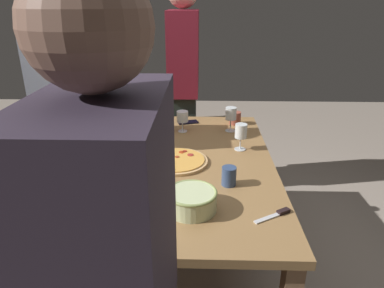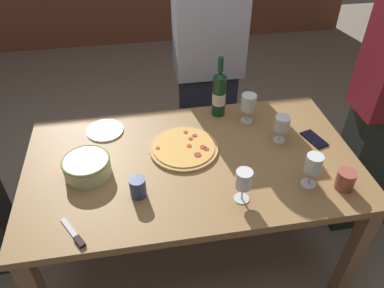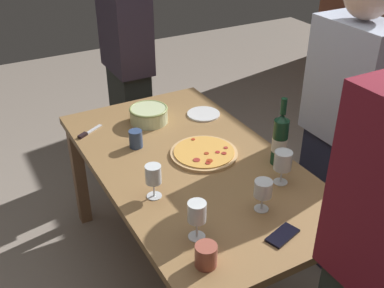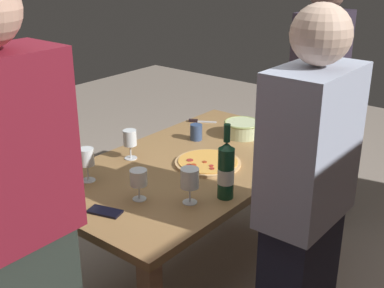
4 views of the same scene
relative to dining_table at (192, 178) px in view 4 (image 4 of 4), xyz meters
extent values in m
plane|color=gray|center=(0.00, 0.00, -0.66)|extent=(8.00, 8.00, 0.00)
cube|color=#997144|center=(0.00, 0.00, 0.07)|extent=(1.60, 0.90, 0.04)
cube|color=#956D4C|center=(-0.74, -0.40, -0.30)|extent=(0.07, 0.07, 0.71)
cube|color=#956D4C|center=(0.74, -0.40, -0.30)|extent=(0.07, 0.07, 0.71)
cube|color=#956D4C|center=(-0.74, 0.40, -0.30)|extent=(0.07, 0.07, 0.71)
cylinder|color=tan|center=(-0.03, 0.08, 0.10)|extent=(0.34, 0.34, 0.02)
cylinder|color=gold|center=(-0.03, 0.08, 0.11)|extent=(0.31, 0.31, 0.01)
cylinder|color=#B2311A|center=(-0.16, 0.09, 0.12)|extent=(0.02, 0.02, 0.00)
cylinder|color=maroon|center=(0.04, 0.16, 0.12)|extent=(0.03, 0.03, 0.00)
cylinder|color=#A2371B|center=(0.00, 0.08, 0.12)|extent=(0.02, 0.02, 0.00)
cylinder|color=#AF3617|center=(0.07, 0.06, 0.12)|extent=(0.03, 0.03, 0.00)
cylinder|color=#A82C1F|center=(0.08, 0.04, 0.12)|extent=(0.03, 0.03, 0.00)
cylinder|color=#A23028|center=(0.00, 0.20, 0.12)|extent=(0.02, 0.02, 0.00)
cylinder|color=#A13028|center=(0.03, 0.01, 0.12)|extent=(0.04, 0.04, 0.00)
cylinder|color=#B32B25|center=(0.02, 0.14, 0.12)|extent=(0.02, 0.02, 0.00)
cylinder|color=beige|center=(-0.49, -0.01, 0.14)|extent=(0.21, 0.21, 0.09)
torus|color=#97A960|center=(-0.49, -0.01, 0.18)|extent=(0.22, 0.22, 0.01)
cylinder|color=#133B23|center=(0.21, 0.36, 0.21)|extent=(0.07, 0.07, 0.24)
cone|color=#133B23|center=(0.21, 0.36, 0.34)|extent=(0.07, 0.07, 0.03)
cylinder|color=#133B23|center=(0.21, 0.36, 0.40)|extent=(0.03, 0.03, 0.08)
cylinder|color=silver|center=(0.21, 0.36, 0.20)|extent=(0.07, 0.07, 0.07)
cylinder|color=white|center=(0.35, 0.27, 0.09)|extent=(0.07, 0.07, 0.00)
cylinder|color=white|center=(0.35, 0.27, 0.13)|extent=(0.01, 0.01, 0.07)
cylinder|color=white|center=(0.35, 0.27, 0.21)|extent=(0.08, 0.08, 0.09)
cylinder|color=white|center=(0.49, -0.25, 0.09)|extent=(0.07, 0.07, 0.00)
cylinder|color=white|center=(0.49, -0.25, 0.14)|extent=(0.01, 0.01, 0.08)
cylinder|color=white|center=(0.49, -0.25, 0.22)|extent=(0.07, 0.07, 0.08)
cylinder|color=maroon|center=(0.49, -0.25, 0.20)|extent=(0.06, 0.06, 0.04)
cylinder|color=white|center=(0.47, 0.08, 0.09)|extent=(0.06, 0.06, 0.00)
cylinder|color=white|center=(0.47, 0.08, 0.13)|extent=(0.01, 0.01, 0.07)
cylinder|color=white|center=(0.47, 0.08, 0.20)|extent=(0.08, 0.08, 0.07)
cylinder|color=white|center=(0.17, -0.28, 0.09)|extent=(0.07, 0.07, 0.00)
cylinder|color=white|center=(0.17, -0.28, 0.13)|extent=(0.01, 0.01, 0.07)
cylinder|color=white|center=(0.17, -0.28, 0.21)|extent=(0.07, 0.07, 0.08)
cylinder|color=maroon|center=(0.17, -0.28, 0.19)|extent=(0.06, 0.06, 0.04)
cylinder|color=#A65241|center=(0.63, -0.29, 0.14)|extent=(0.08, 0.08, 0.09)
cylinder|color=#344A73|center=(-0.27, -0.19, 0.14)|extent=(0.07, 0.07, 0.09)
cylinder|color=white|center=(-0.42, 0.31, 0.10)|extent=(0.19, 0.19, 0.01)
cube|color=black|center=(0.65, 0.05, 0.10)|extent=(0.11, 0.16, 0.01)
cube|color=silver|center=(-0.55, -0.33, 0.10)|extent=(0.08, 0.12, 0.01)
cube|color=black|center=(-0.51, -0.40, 0.10)|extent=(0.05, 0.06, 0.02)
cube|color=#ADB8D1|center=(0.23, 0.76, 0.45)|extent=(0.42, 0.24, 0.60)
sphere|color=beige|center=(0.23, 0.76, 0.86)|extent=(0.22, 0.22, 0.22)
cube|color=#272B27|center=(-1.17, 0.14, -0.25)|extent=(0.35, 0.20, 0.81)
cube|color=#302736|center=(-1.17, 0.14, 0.46)|extent=(0.41, 0.24, 0.61)
cube|color=maroon|center=(1.09, 0.10, 0.53)|extent=(0.44, 0.24, 0.65)
camera|label=1|loc=(-1.76, -0.05, 0.92)|focal=32.61mm
camera|label=2|loc=(-0.23, -1.33, 1.29)|focal=34.75mm
camera|label=3|loc=(1.69, -0.93, 1.33)|focal=43.17mm
camera|label=4|loc=(1.87, 1.51, 1.15)|focal=46.87mm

